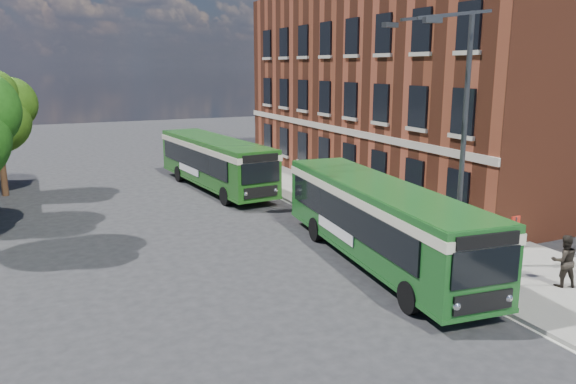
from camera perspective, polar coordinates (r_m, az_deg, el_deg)
name	(u,v)px	position (r m, az deg, el deg)	size (l,w,h in m)	color
ground	(302,274)	(20.22, 1.41, -8.28)	(120.00, 120.00, 0.00)	#252527
pavement	(354,203)	(30.14, 6.72, -1.13)	(6.00, 48.00, 0.15)	gray
kerb_line	(303,210)	(28.73, 1.50, -1.88)	(0.12, 48.00, 0.01)	beige
brick_office	(420,70)	(36.54, 13.29, 11.96)	(12.10, 26.00, 14.20)	brown
street_lamp	(455,139)	(20.06, 16.65, 5.16)	(2.96, 2.38, 9.00)	#36383B
bus_stop_sign	(513,246)	(19.72, 21.92, -5.15)	(0.35, 0.08, 2.52)	#36383B
bus_front	(378,216)	(21.00, 9.17, -2.38)	(3.75, 12.48, 3.02)	#19521D
bus_rear	(215,159)	(33.75, -7.46, 3.39)	(3.69, 12.21, 3.02)	#1D5218
pedestrian_a	(496,251)	(20.58, 20.42, -5.64)	(0.66, 0.43, 1.79)	black
pedestrian_b	(564,261)	(20.54, 26.24, -6.28)	(0.85, 0.66, 1.75)	black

